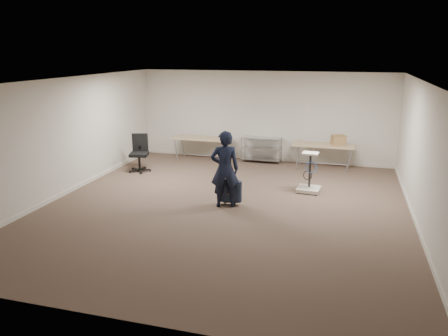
% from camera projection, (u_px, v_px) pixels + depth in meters
% --- Properties ---
extents(ground, '(9.00, 9.00, 0.00)m').
position_uv_depth(ground, '(225.00, 207.00, 9.87)').
color(ground, '#413327').
rests_on(ground, ground).
extents(room_shell, '(8.00, 9.00, 9.00)m').
position_uv_depth(room_shell, '(240.00, 187.00, 11.14)').
color(room_shell, beige).
rests_on(room_shell, ground).
extents(folding_table_left, '(1.80, 0.75, 0.73)m').
position_uv_depth(folding_table_left, '(201.00, 139.00, 13.86)').
color(folding_table_left, tan).
rests_on(folding_table_left, ground).
extents(folding_table_right, '(1.80, 0.75, 0.73)m').
position_uv_depth(folding_table_right, '(323.00, 146.00, 12.86)').
color(folding_table_right, tan).
rests_on(folding_table_right, ground).
extents(wire_shelf, '(1.22, 0.47, 0.80)m').
position_uv_depth(wire_shelf, '(261.00, 148.00, 13.65)').
color(wire_shelf, '#B7B9BE').
rests_on(wire_shelf, ground).
extents(person, '(0.73, 0.60, 1.74)m').
position_uv_depth(person, '(225.00, 169.00, 9.67)').
color(person, black).
rests_on(person, ground).
extents(suitcase, '(0.36, 0.22, 0.96)m').
position_uv_depth(suitcase, '(230.00, 191.00, 9.89)').
color(suitcase, '#162032').
rests_on(suitcase, ground).
extents(office_chair, '(0.65, 0.65, 1.08)m').
position_uv_depth(office_chair, '(140.00, 160.00, 12.67)').
color(office_chair, black).
rests_on(office_chair, ground).
extents(equipment_cart, '(0.59, 0.59, 1.00)m').
position_uv_depth(equipment_cart, '(309.00, 182.00, 10.84)').
color(equipment_cart, beige).
rests_on(equipment_cart, ground).
extents(cardboard_box, '(0.46, 0.41, 0.29)m').
position_uv_depth(cardboard_box, '(338.00, 140.00, 12.78)').
color(cardboard_box, '#88603F').
rests_on(cardboard_box, folding_table_right).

